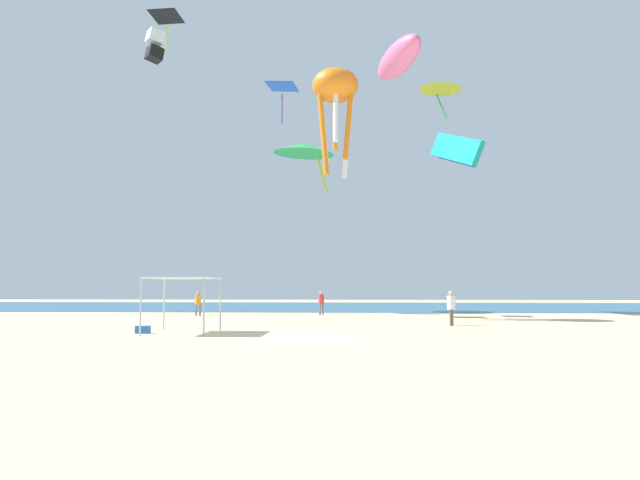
{
  "coord_description": "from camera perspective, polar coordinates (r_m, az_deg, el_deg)",
  "views": [
    {
      "loc": [
        1.6,
        -21.66,
        2.03
      ],
      "look_at": [
        -0.2,
        15.78,
        5.08
      ],
      "focal_mm": 31.09,
      "sensor_mm": 36.0,
      "label": 1
    }
  ],
  "objects": [
    {
      "name": "cooler_box",
      "position": [
        24.75,
        -17.77,
        -8.73
      ],
      "size": [
        0.57,
        0.37,
        0.35
      ],
      "color": "blue",
      "rests_on": "ground"
    },
    {
      "name": "canopy_tent",
      "position": [
        24.29,
        -13.89,
        -4.07
      ],
      "size": [
        2.63,
        2.92,
        2.36
      ],
      "color": "#B2B2B7",
      "rests_on": "ground"
    },
    {
      "name": "person_leftmost",
      "position": [
        37.77,
        0.13,
        -6.3
      ],
      "size": [
        0.38,
        0.38,
        1.61
      ],
      "rotation": [
        0.0,
        0.0,
        0.86
      ],
      "color": "slate",
      "rests_on": "ground"
    },
    {
      "name": "person_central",
      "position": [
        28.8,
        13.36,
        -6.53
      ],
      "size": [
        0.42,
        0.45,
        1.75
      ],
      "rotation": [
        0.0,
        0.0,
        1.27
      ],
      "color": "brown",
      "rests_on": "ground"
    },
    {
      "name": "kite_diamond_blue",
      "position": [
        40.95,
        -3.92,
        15.3
      ],
      "size": [
        2.28,
        2.28,
        2.86
      ],
      "rotation": [
        0.0,
        0.0,
        1.44
      ],
      "color": "blue"
    },
    {
      "name": "kite_delta_green",
      "position": [
        44.53,
        -1.64,
        9.38
      ],
      "size": [
        6.83,
        6.83,
        3.97
      ],
      "rotation": [
        0.0,
        0.0,
        4.03
      ],
      "color": "green"
    },
    {
      "name": "kite_diamond_black",
      "position": [
        43.86,
        -15.55,
        21.12
      ],
      "size": [
        2.17,
        2.17,
        2.8
      ],
      "rotation": [
        0.0,
        0.0,
        6.2
      ],
      "color": "black"
    },
    {
      "name": "kite_parafoil_teal",
      "position": [
        43.7,
        13.82,
        9.06
      ],
      "size": [
        3.1,
        6.0,
        3.92
      ],
      "rotation": [
        0.0,
        0.0,
        5.08
      ],
      "color": "teal"
    },
    {
      "name": "ground",
      "position": [
        21.82,
        -1.49,
        -10.12
      ],
      "size": [
        110.0,
        110.0,
        0.1
      ],
      "primitive_type": "cube",
      "color": "beige"
    },
    {
      "name": "ocean_strip",
      "position": [
        52.6,
        1.01,
        -6.85
      ],
      "size": [
        110.0,
        23.09,
        0.03
      ],
      "primitive_type": "cube",
      "color": "#28608C",
      "rests_on": "ground"
    },
    {
      "name": "kite_box_white",
      "position": [
        48.15,
        -16.65,
        18.62
      ],
      "size": [
        1.71,
        1.69,
        2.56
      ],
      "rotation": [
        0.0,
        0.0,
        5.42
      ],
      "color": "white"
    },
    {
      "name": "kite_octopus_orange",
      "position": [
        36.23,
        1.6,
        15.07
      ],
      "size": [
        3.03,
        3.03,
        6.91
      ],
      "rotation": [
        0.0,
        0.0,
        1.61
      ],
      "color": "orange"
    },
    {
      "name": "person_near_tent",
      "position": [
        37.86,
        -12.44,
        -6.2
      ],
      "size": [
        0.42,
        0.38,
        1.6
      ],
      "rotation": [
        0.0,
        0.0,
        2.97
      ],
      "color": "slate",
      "rests_on": "ground"
    },
    {
      "name": "kite_inflatable_pink",
      "position": [
        33.04,
        8.08,
        18.04
      ],
      "size": [
        3.12,
        5.68,
        2.04
      ],
      "rotation": [
        0.0,
        0.0,
        4.98
      ],
      "color": "pink"
    },
    {
      "name": "kite_delta_yellow",
      "position": [
        51.78,
        12.3,
        15.25
      ],
      "size": [
        4.24,
        4.22,
        2.96
      ],
      "rotation": [
        0.0,
        0.0,
        4.54
      ],
      "color": "yellow"
    }
  ]
}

